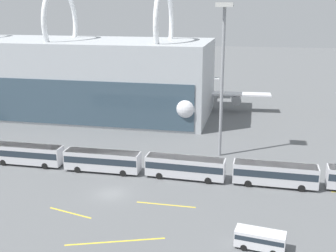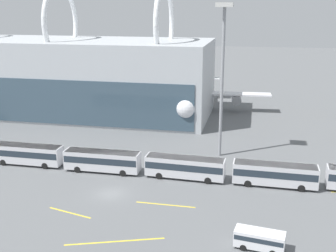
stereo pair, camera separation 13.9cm
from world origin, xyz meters
TOP-DOWN VIEW (x-y plane):
  - ground_plane at (0.00, 0.00)m, footprint 440.00×440.00m
  - airliner_at_gate_far at (3.93, 49.15)m, footprint 36.80×39.88m
  - shuttle_bus_0 at (-16.76, 7.67)m, footprint 11.68×2.73m
  - shuttle_bus_1 at (-3.92, 7.33)m, footprint 11.69×2.75m
  - shuttle_bus_2 at (8.91, 7.29)m, footprint 11.76×3.05m
  - shuttle_bus_3 at (21.74, 7.22)m, footprint 11.71×2.81m
  - service_van_foreground at (19.69, -9.65)m, footprint 5.40×2.65m
  - floodlight_mast at (13.03, 18.27)m, footprint 2.67×2.67m
  - lane_stripe_1 at (7.93, -1.71)m, footprint 7.76×0.27m
  - lane_stripe_2 at (4.41, -11.42)m, footprint 10.30×3.83m
  - lane_stripe_3 at (-3.18, -6.27)m, footprint 6.19×1.81m

SIDE VIEW (x-z plane):
  - ground_plane at x=0.00m, z-range 0.00..0.00m
  - lane_stripe_1 at x=7.93m, z-range 0.00..0.01m
  - lane_stripe_2 at x=4.41m, z-range 0.00..0.01m
  - lane_stripe_3 at x=-3.18m, z-range 0.00..0.01m
  - service_van_foreground at x=19.69m, z-range 0.20..2.25m
  - shuttle_bus_0 at x=-16.76m, z-range 0.28..3.54m
  - shuttle_bus_1 at x=-3.92m, z-range 0.28..3.54m
  - shuttle_bus_2 at x=8.91m, z-range 0.28..3.54m
  - shuttle_bus_3 at x=21.74m, z-range 0.28..3.54m
  - airliner_at_gate_far at x=3.93m, z-range -2.76..12.96m
  - floodlight_mast at x=13.03m, z-range 4.97..30.04m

